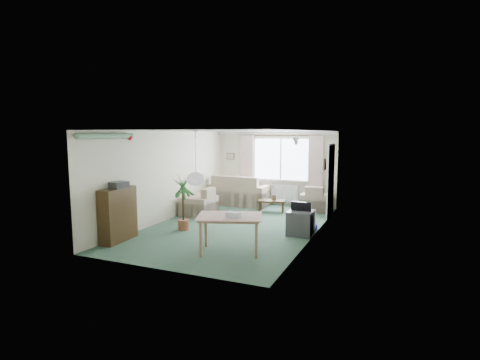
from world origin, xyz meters
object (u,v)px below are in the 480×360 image
at_px(houseplant, 183,203).
at_px(coffee_table, 271,206).
at_px(sofa, 239,190).
at_px(dining_table, 230,235).
at_px(bookshelf, 118,215).
at_px(pet_bed, 304,226).
at_px(tv_cube, 301,223).
at_px(armchair_left, 199,202).
at_px(armchair_corner, 316,198).

bearing_deg(houseplant, coffee_table, 65.40).
bearing_deg(sofa, dining_table, 110.92).
relative_size(bookshelf, pet_bed, 1.83).
height_order(coffee_table, tv_cube, tv_cube).
relative_size(armchair_left, coffee_table, 1.14).
xyz_separation_m(sofa, tv_cube, (2.76, -2.84, -0.21)).
bearing_deg(bookshelf, armchair_corner, 52.02).
relative_size(coffee_table, houseplant, 0.59).
bearing_deg(coffee_table, pet_bed, -49.25).
xyz_separation_m(bookshelf, dining_table, (2.57, 0.23, -0.22)).
bearing_deg(armchair_corner, tv_cube, 93.27).
height_order(sofa, bookshelf, bookshelf).
distance_m(houseplant, tv_cube, 2.85).
distance_m(armchair_corner, pet_bed, 2.28).
bearing_deg(armchair_left, tv_cube, 74.61).
xyz_separation_m(armchair_corner, tv_cube, (0.22, -2.82, -0.11)).
bearing_deg(tv_cube, dining_table, -118.33).
bearing_deg(armchair_corner, bookshelf, 54.49).
bearing_deg(pet_bed, sofa, 140.02).
bearing_deg(sofa, armchair_corner, 179.40).
distance_m(dining_table, pet_bed, 2.59).
bearing_deg(houseplant, pet_bed, 25.10).
relative_size(sofa, bookshelf, 1.67).
height_order(sofa, houseplant, houseplant).
bearing_deg(armchair_corner, houseplant, 53.07).
bearing_deg(bookshelf, sofa, 77.21).
xyz_separation_m(armchair_left, coffee_table, (1.77, 1.29, -0.22)).
bearing_deg(bookshelf, dining_table, 1.35).
relative_size(coffee_table, dining_table, 0.68).
bearing_deg(bookshelf, pet_bed, 33.20).
relative_size(tv_cube, pet_bed, 0.96).
height_order(bookshelf, pet_bed, bookshelf).
relative_size(sofa, pet_bed, 3.04).
bearing_deg(sofa, armchair_left, 77.37).
relative_size(houseplant, dining_table, 1.15).
relative_size(sofa, armchair_left, 2.19).
xyz_separation_m(coffee_table, dining_table, (0.46, -4.00, 0.18)).
bearing_deg(armchair_corner, coffee_table, 26.96).
distance_m(armchair_left, dining_table, 3.51).
height_order(sofa, pet_bed, sofa).
distance_m(armchair_left, houseplant, 1.66).
distance_m(armchair_corner, tv_cube, 2.83).
bearing_deg(coffee_table, houseplant, -114.60).
bearing_deg(pet_bed, bookshelf, -143.03).
xyz_separation_m(armchair_corner, armchair_left, (-2.98, -1.93, 0.01)).
relative_size(armchair_corner, bookshelf, 0.74).
bearing_deg(coffee_table, sofa, 153.21).
relative_size(sofa, armchair_corner, 2.26).
xyz_separation_m(tv_cube, pet_bed, (-0.05, 0.57, -0.22)).
bearing_deg(tv_cube, armchair_left, 164.28).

